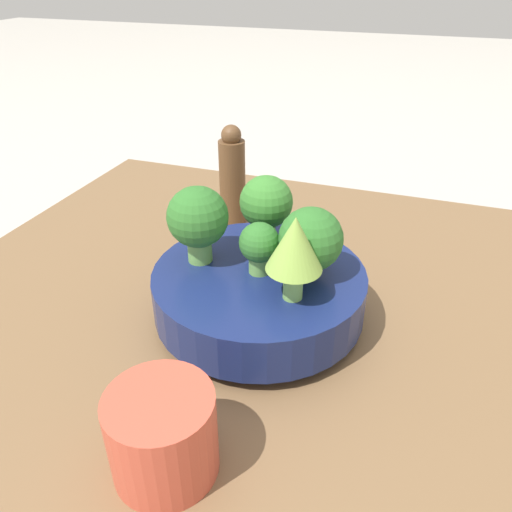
{
  "coord_description": "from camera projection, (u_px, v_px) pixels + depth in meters",
  "views": [
    {
      "loc": [
        -0.15,
        0.43,
        0.42
      ],
      "look_at": [
        0.0,
        -0.02,
        0.13
      ],
      "focal_mm": 35.0,
      "sensor_mm": 36.0,
      "label": 1
    }
  ],
  "objects": [
    {
      "name": "broccoli_floret_right",
      "position": [
        198.0,
        219.0,
        0.56
      ],
      "size": [
        0.07,
        0.07,
        0.09
      ],
      "color": "#6BA34C",
      "rests_on": "bowl"
    },
    {
      "name": "ground_plane",
      "position": [
        254.0,
        357.0,
        0.6
      ],
      "size": [
        6.0,
        6.0,
        0.0
      ],
      "primitive_type": "plane",
      "color": "#ADA89E"
    },
    {
      "name": "bowl",
      "position": [
        256.0,
        291.0,
        0.58
      ],
      "size": [
        0.24,
        0.24,
        0.07
      ],
      "color": "navy",
      "rests_on": "table"
    },
    {
      "name": "romanesco_piece_far",
      "position": [
        295.0,
        246.0,
        0.49
      ],
      "size": [
        0.06,
        0.06,
        0.09
      ],
      "color": "#7AB256",
      "rests_on": "bowl"
    },
    {
      "name": "broccoli_floret_center",
      "position": [
        256.0,
        244.0,
        0.54
      ],
      "size": [
        0.04,
        0.04,
        0.06
      ],
      "color": "#6BA34C",
      "rests_on": "bowl"
    },
    {
      "name": "pepper_mill",
      "position": [
        232.0,
        178.0,
        0.77
      ],
      "size": [
        0.04,
        0.04,
        0.16
      ],
      "color": "brown",
      "rests_on": "table"
    },
    {
      "name": "broccoli_floret_left",
      "position": [
        311.0,
        240.0,
        0.53
      ],
      "size": [
        0.07,
        0.07,
        0.08
      ],
      "color": "#609347",
      "rests_on": "bowl"
    },
    {
      "name": "fork",
      "position": [
        277.0,
        225.0,
        0.79
      ],
      "size": [
        0.18,
        0.06,
        0.01
      ],
      "color": "#B2B2B7",
      "rests_on": "table"
    },
    {
      "name": "cup",
      "position": [
        163.0,
        434.0,
        0.4
      ],
      "size": [
        0.09,
        0.09,
        0.08
      ],
      "color": "#C64C38",
      "rests_on": "table"
    },
    {
      "name": "broccoli_floret_front",
      "position": [
        266.0,
        204.0,
        0.59
      ],
      "size": [
        0.06,
        0.06,
        0.09
      ],
      "color": "#6BA34C",
      "rests_on": "bowl"
    },
    {
      "name": "table",
      "position": [
        254.0,
        342.0,
        0.59
      ],
      "size": [
        0.88,
        0.88,
        0.05
      ],
      "color": "brown",
      "rests_on": "ground_plane"
    }
  ]
}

